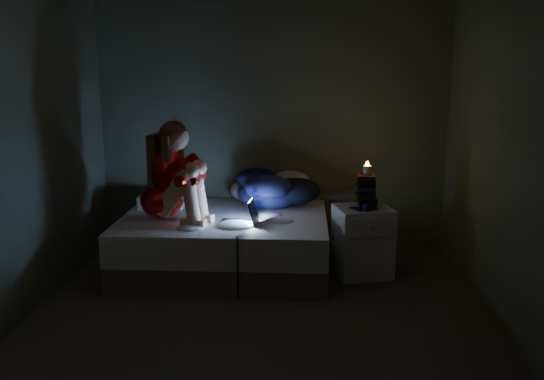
# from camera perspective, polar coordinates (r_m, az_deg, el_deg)

# --- Properties ---
(floor) EXTENTS (3.60, 3.80, 0.02)m
(floor) POSITION_cam_1_polar(r_m,az_deg,el_deg) (4.53, -1.39, -12.83)
(floor) COLOR #2F2B29
(floor) RESTS_ON ground
(wall_back) EXTENTS (3.60, 0.02, 2.60)m
(wall_back) POSITION_cam_1_polar(r_m,az_deg,el_deg) (6.03, 0.02, 6.51)
(wall_back) COLOR #4A523B
(wall_back) RESTS_ON ground
(wall_front) EXTENTS (3.60, 0.02, 2.60)m
(wall_front) POSITION_cam_1_polar(r_m,az_deg,el_deg) (2.28, -5.42, -3.38)
(wall_front) COLOR #4A523B
(wall_front) RESTS_ON ground
(wall_left) EXTENTS (0.02, 3.80, 2.60)m
(wall_left) POSITION_cam_1_polar(r_m,az_deg,el_deg) (4.65, -24.34, 3.66)
(wall_left) COLOR #4A523B
(wall_left) RESTS_ON ground
(wall_right) EXTENTS (0.02, 3.80, 2.60)m
(wall_right) POSITION_cam_1_polar(r_m,az_deg,el_deg) (4.38, 22.88, 3.31)
(wall_right) COLOR #4A523B
(wall_right) RESTS_ON ground
(bed) EXTENTS (1.90, 1.43, 0.52)m
(bed) POSITION_cam_1_polar(r_m,az_deg,el_deg) (5.49, -4.67, -5.22)
(bed) COLOR #B8B5AE
(bed) RESTS_ON ground
(pillow) EXTENTS (0.43, 0.31, 0.12)m
(pillow) POSITION_cam_1_polar(r_m,az_deg,el_deg) (5.83, -10.80, -1.05)
(pillow) COLOR white
(pillow) RESTS_ON bed
(woman) EXTENTS (0.64, 0.49, 0.92)m
(woman) POSITION_cam_1_polar(r_m,az_deg,el_deg) (5.23, -11.00, 1.85)
(woman) COLOR #720000
(woman) RESTS_ON bed
(laptop) EXTENTS (0.35, 0.26, 0.23)m
(laptop) POSITION_cam_1_polar(r_m,az_deg,el_deg) (5.12, -3.40, -2.10)
(laptop) COLOR black
(laptop) RESTS_ON bed
(clothes_pile) EXTENTS (0.80, 0.72, 0.40)m
(clothes_pile) POSITION_cam_1_polar(r_m,az_deg,el_deg) (5.73, -0.28, 0.35)
(clothes_pile) COLOR navy
(clothes_pile) RESTS_ON bed
(nightstand) EXTENTS (0.57, 0.53, 0.64)m
(nightstand) POSITION_cam_1_polar(r_m,az_deg,el_deg) (5.38, 8.93, -5.03)
(nightstand) COLOR silver
(nightstand) RESTS_ON ground
(book_stack) EXTENTS (0.19, 0.25, 0.34)m
(book_stack) POSITION_cam_1_polar(r_m,az_deg,el_deg) (5.27, 9.31, 0.12)
(book_stack) COLOR black
(book_stack) RESTS_ON nightstand
(candle) EXTENTS (0.07, 0.07, 0.08)m
(candle) POSITION_cam_1_polar(r_m,az_deg,el_deg) (5.23, 9.39, 2.38)
(candle) COLOR beige
(candle) RESTS_ON book_stack
(phone) EXTENTS (0.12, 0.16, 0.01)m
(phone) POSITION_cam_1_polar(r_m,az_deg,el_deg) (5.22, 8.19, -1.81)
(phone) COLOR black
(phone) RESTS_ON nightstand
(blue_orb) EXTENTS (0.08, 0.08, 0.08)m
(blue_orb) POSITION_cam_1_polar(r_m,az_deg,el_deg) (5.13, 8.95, -1.68)
(blue_orb) COLOR #0D084C
(blue_orb) RESTS_ON nightstand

